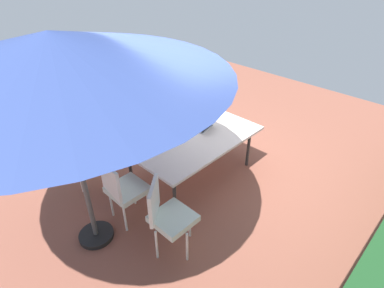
{
  "coord_description": "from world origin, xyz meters",
  "views": [
    {
      "loc": [
        2.91,
        2.8,
        3.21
      ],
      "look_at": [
        0.0,
        0.0,
        0.6
      ],
      "focal_mm": 29.21,
      "sensor_mm": 36.0,
      "label": 1
    }
  ],
  "objects_px": {
    "dining_table": "(192,138)",
    "cup": "(156,140)",
    "chair_southwest": "(207,106)",
    "patio_umbrella": "(53,55)",
    "laptop": "(204,126)",
    "chair_southeast": "(91,158)",
    "chair_northeast": "(168,214)",
    "chair_east": "(123,188)"
  },
  "relations": [
    {
      "from": "dining_table",
      "to": "cup",
      "type": "distance_m",
      "value": 0.56
    },
    {
      "from": "patio_umbrella",
      "to": "laptop",
      "type": "bearing_deg",
      "value": -179.8
    },
    {
      "from": "patio_umbrella",
      "to": "chair_southwest",
      "type": "relative_size",
      "value": 3.37
    },
    {
      "from": "chair_northeast",
      "to": "cup",
      "type": "relative_size",
      "value": 9.14
    },
    {
      "from": "patio_umbrella",
      "to": "chair_northeast",
      "type": "bearing_deg",
      "value": 125.0
    },
    {
      "from": "chair_east",
      "to": "laptop",
      "type": "distance_m",
      "value": 1.62
    },
    {
      "from": "chair_east",
      "to": "chair_southeast",
      "type": "distance_m",
      "value": 0.88
    },
    {
      "from": "chair_northeast",
      "to": "laptop",
      "type": "distance_m",
      "value": 1.73
    },
    {
      "from": "patio_umbrella",
      "to": "cup",
      "type": "distance_m",
      "value": 2.04
    },
    {
      "from": "chair_southwest",
      "to": "chair_southeast",
      "type": "xyz_separation_m",
      "value": [
        2.48,
        -0.06,
        0.0
      ]
    },
    {
      "from": "dining_table",
      "to": "chair_southwest",
      "type": "xyz_separation_m",
      "value": [
        -1.23,
        -0.79,
        -0.15
      ]
    },
    {
      "from": "chair_southwest",
      "to": "laptop",
      "type": "bearing_deg",
      "value": -1.74
    },
    {
      "from": "dining_table",
      "to": "chair_southwest",
      "type": "bearing_deg",
      "value": -147.33
    },
    {
      "from": "patio_umbrella",
      "to": "chair_southwest",
      "type": "bearing_deg",
      "value": -165.33
    },
    {
      "from": "patio_umbrella",
      "to": "chair_east",
      "type": "relative_size",
      "value": 3.37
    },
    {
      "from": "chair_northeast",
      "to": "chair_southwest",
      "type": "bearing_deg",
      "value": -6.4
    },
    {
      "from": "chair_southeast",
      "to": "cup",
      "type": "distance_m",
      "value": 1.0
    },
    {
      "from": "chair_southeast",
      "to": "chair_east",
      "type": "bearing_deg",
      "value": 136.92
    },
    {
      "from": "dining_table",
      "to": "laptop",
      "type": "height_order",
      "value": "laptop"
    },
    {
      "from": "dining_table",
      "to": "chair_northeast",
      "type": "xyz_separation_m",
      "value": [
        1.23,
        0.79,
        -0.15
      ]
    },
    {
      "from": "laptop",
      "to": "cup",
      "type": "distance_m",
      "value": 0.82
    },
    {
      "from": "dining_table",
      "to": "patio_umbrella",
      "type": "distance_m",
      "value": 2.44
    },
    {
      "from": "chair_northeast",
      "to": "chair_southeast",
      "type": "bearing_deg",
      "value": 51.47
    },
    {
      "from": "dining_table",
      "to": "laptop",
      "type": "relative_size",
      "value": 5.52
    },
    {
      "from": "dining_table",
      "to": "patio_umbrella",
      "type": "height_order",
      "value": "patio_umbrella"
    },
    {
      "from": "chair_southeast",
      "to": "dining_table",
      "type": "bearing_deg",
      "value": -162.9
    },
    {
      "from": "chair_east",
      "to": "laptop",
      "type": "bearing_deg",
      "value": -83.55
    },
    {
      "from": "chair_southwest",
      "to": "patio_umbrella",
      "type": "bearing_deg",
      "value": -26.64
    },
    {
      "from": "patio_umbrella",
      "to": "cup",
      "type": "height_order",
      "value": "patio_umbrella"
    },
    {
      "from": "dining_table",
      "to": "chair_northeast",
      "type": "relative_size",
      "value": 2.02
    },
    {
      "from": "chair_east",
      "to": "patio_umbrella",
      "type": "bearing_deg",
      "value": 91.87
    },
    {
      "from": "chair_southwest",
      "to": "cup",
      "type": "xyz_separation_m",
      "value": [
        1.73,
        0.55,
        0.25
      ]
    },
    {
      "from": "dining_table",
      "to": "chair_east",
      "type": "xyz_separation_m",
      "value": [
        1.32,
        0.03,
        -0.15
      ]
    },
    {
      "from": "laptop",
      "to": "cup",
      "type": "bearing_deg",
      "value": -26.69
    },
    {
      "from": "patio_umbrella",
      "to": "dining_table",
      "type": "bearing_deg",
      "value": 179.98
    },
    {
      "from": "patio_umbrella",
      "to": "cup",
      "type": "bearing_deg",
      "value": -169.6
    },
    {
      "from": "dining_table",
      "to": "chair_east",
      "type": "height_order",
      "value": "chair_east"
    },
    {
      "from": "patio_umbrella",
      "to": "chair_east",
      "type": "distance_m",
      "value": 1.88
    },
    {
      "from": "chair_southwest",
      "to": "laptop",
      "type": "relative_size",
      "value": 2.73
    },
    {
      "from": "laptop",
      "to": "dining_table",
      "type": "bearing_deg",
      "value": -8.91
    },
    {
      "from": "cup",
      "to": "dining_table",
      "type": "bearing_deg",
      "value": 154.65
    },
    {
      "from": "chair_northeast",
      "to": "cup",
      "type": "height_order",
      "value": "chair_northeast"
    }
  ]
}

